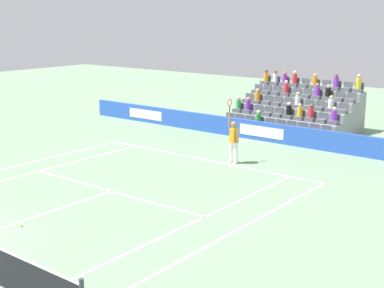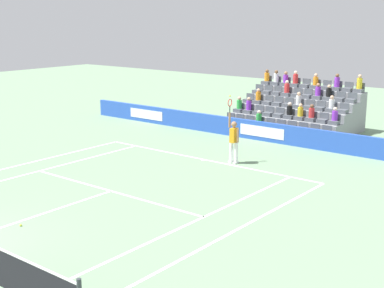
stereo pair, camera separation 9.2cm
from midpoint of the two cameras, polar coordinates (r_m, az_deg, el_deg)
line_baseline at (r=23.56m, az=1.47°, el=-1.64°), size 10.97×0.10×0.01m
line_service at (r=19.64m, az=-8.27°, el=-4.85°), size 8.23×0.10×0.01m
line_centre_service at (r=17.74m, az=-15.85°, el=-7.23°), size 0.10×6.40×0.01m
line_singles_sideline_left at (r=22.45m, az=-16.37°, el=-2.95°), size 0.10×11.89×0.01m
line_singles_sideline_right at (r=16.69m, az=0.43°, el=-8.02°), size 0.10×11.89×0.01m
line_doubles_sideline_left at (r=23.55m, az=-18.30°, el=-2.33°), size 0.10×11.89×0.01m
line_doubles_sideline_right at (r=15.94m, az=4.36°, el=-9.11°), size 0.10×11.89×0.01m
line_centre_mark at (r=23.49m, az=1.32°, el=-1.69°), size 0.10×0.20×0.01m
sponsor_barrier at (r=27.26m, az=7.45°, el=1.31°), size 23.25×0.22×0.94m
tennis_player at (r=22.87m, az=4.46°, el=0.41°), size 0.53×0.37×2.85m
stadium_stand at (r=30.26m, az=10.98°, el=3.07°), size 6.20×4.75×3.05m
loose_tennis_ball at (r=17.06m, az=-17.20°, el=-8.05°), size 0.07×0.07×0.07m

